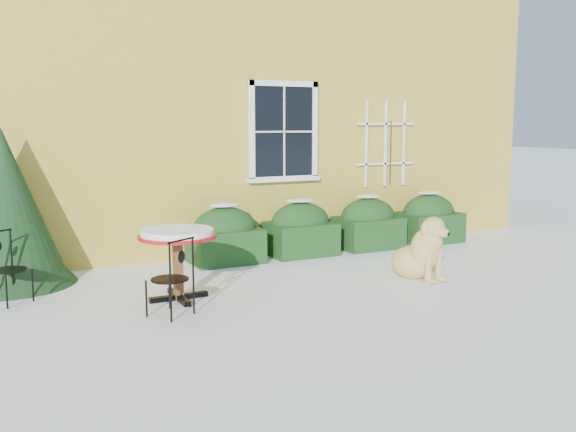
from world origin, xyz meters
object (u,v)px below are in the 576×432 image
patio_chair_near (172,277)px  patio_chair_far (7,267)px  dog (421,253)px  bistro_table (177,241)px  evergreen_shrub (5,221)px

patio_chair_near → patio_chair_far: patio_chair_near is taller
patio_chair_near → dog: (3.52, 0.12, -0.07)m
patio_chair_far → dog: size_ratio=0.84×
bistro_table → dog: (3.27, -0.49, -0.35)m
bistro_table → patio_chair_far: size_ratio=1.09×
evergreen_shrub → patio_chair_far: size_ratio=2.47×
bistro_table → evergreen_shrub: bearing=136.3°
evergreen_shrub → patio_chair_near: evergreen_shrub is taller
evergreen_shrub → patio_chair_far: (-0.05, -0.94, -0.42)m
patio_chair_near → patio_chair_far: 2.12m
evergreen_shrub → patio_chair_near: bearing=-56.5°
bistro_table → dog: 3.32m
evergreen_shrub → patio_chair_near: (1.54, -2.33, -0.41)m
patio_chair_near → evergreen_shrub: bearing=-87.0°
patio_chair_far → evergreen_shrub: bearing=53.2°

